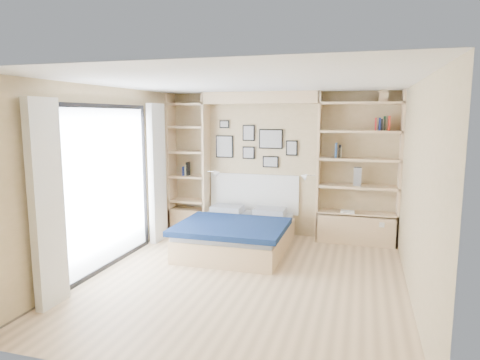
# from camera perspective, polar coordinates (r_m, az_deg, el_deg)

# --- Properties ---
(ground) EXTENTS (4.50, 4.50, 0.00)m
(ground) POSITION_cam_1_polar(r_m,az_deg,el_deg) (5.69, 0.67, -13.13)
(ground) COLOR #D9B689
(ground) RESTS_ON ground
(room_shell) EXTENTS (4.50, 4.50, 4.50)m
(room_shell) POSITION_cam_1_polar(r_m,az_deg,el_deg) (6.93, 0.96, 0.07)
(room_shell) COLOR tan
(room_shell) RESTS_ON ground
(bed) EXTENTS (1.61, 2.04, 1.07)m
(bed) POSITION_cam_1_polar(r_m,az_deg,el_deg) (6.82, -0.29, -7.06)
(bed) COLOR #DCB685
(bed) RESTS_ON ground
(photo_gallery) EXTENTS (1.48, 0.02, 0.82)m
(photo_gallery) POSITION_cam_1_polar(r_m,az_deg,el_deg) (7.56, 1.88, 4.80)
(photo_gallery) COLOR black
(photo_gallery) RESTS_ON ground
(reading_lamps) EXTENTS (1.92, 0.12, 0.15)m
(reading_lamps) POSITION_cam_1_polar(r_m,az_deg,el_deg) (7.36, 2.58, 0.76)
(reading_lamps) COLOR silver
(reading_lamps) RESTS_ON ground
(shelf_decor) EXTENTS (3.53, 0.23, 2.03)m
(shelf_decor) POSITION_cam_1_polar(r_m,az_deg,el_deg) (7.18, 13.67, 5.14)
(shelf_decor) COLOR navy
(shelf_decor) RESTS_ON ground
(deck) EXTENTS (3.20, 4.00, 0.05)m
(deck) POSITION_cam_1_polar(r_m,az_deg,el_deg) (7.44, -27.48, -8.83)
(deck) COLOR brown
(deck) RESTS_ON ground
(deck_chair) EXTENTS (0.66, 0.93, 0.86)m
(deck_chair) POSITION_cam_1_polar(r_m,az_deg,el_deg) (8.05, -22.90, -4.24)
(deck_chair) COLOR tan
(deck_chair) RESTS_ON ground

